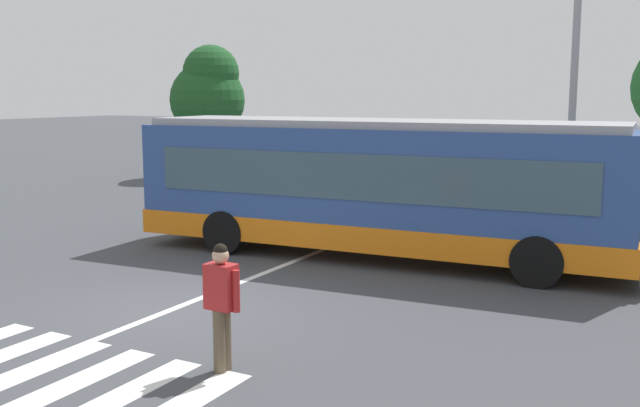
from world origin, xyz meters
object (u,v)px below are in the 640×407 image
pedestrian_crossing_street (221,300)px  parked_car_silver (579,184)px  parked_car_teal (420,174)px  city_transit_bus (377,187)px  background_tree_left (208,92)px  parked_car_blue (349,171)px  twin_arm_street_lamp (578,9)px  parked_car_white (496,178)px

pedestrian_crossing_street → parked_car_silver: (1.77, 16.73, -0.20)m
pedestrian_crossing_street → parked_car_teal: bearing=102.4°
city_transit_bus → background_tree_left: (-12.85, 10.90, 2.07)m
city_transit_bus → parked_car_teal: bearing=105.6°
pedestrian_crossing_street → parked_car_blue: bearing=111.0°
parked_car_blue → parked_car_teal: same height
parked_car_teal → pedestrian_crossing_street: bearing=-77.6°
pedestrian_crossing_street → twin_arm_street_lamp: bearing=81.0°
parked_car_silver → twin_arm_street_lamp: 6.27m
city_transit_bus → twin_arm_street_lamp: 7.84m
parked_car_teal → parked_car_silver: bearing=-3.9°
background_tree_left → city_transit_bus: bearing=-40.3°
parked_car_white → twin_arm_street_lamp: bearing=-52.9°
pedestrian_crossing_street → parked_car_silver: bearing=84.0°
parked_car_silver → parked_car_blue: bearing=178.9°
background_tree_left → parked_car_silver: bearing=-5.0°
city_transit_bus → parked_car_silver: city_transit_bus is taller
parked_car_blue → twin_arm_street_lamp: (8.55, -3.85, 5.06)m
city_transit_bus → parked_car_teal: 10.32m
parked_car_white → twin_arm_street_lamp: twin_arm_street_lamp is taller
city_transit_bus → pedestrian_crossing_street: size_ratio=6.49×
city_transit_bus → parked_car_blue: city_transit_bus is taller
city_transit_bus → background_tree_left: size_ratio=1.96×
parked_car_silver → city_transit_bus: bearing=-106.3°
pedestrian_crossing_street → parked_car_white: size_ratio=0.38×
parked_car_silver → twin_arm_street_lamp: twin_arm_street_lamp is taller
parked_car_blue → parked_car_silver: 8.26m
city_transit_bus → pedestrian_crossing_street: 7.30m
pedestrian_crossing_street → background_tree_left: size_ratio=0.30×
parked_car_blue → background_tree_left: bearing=170.6°
parked_car_teal → parked_car_silver: same height
parked_car_blue → twin_arm_street_lamp: size_ratio=0.48×
city_transit_bus → background_tree_left: background_tree_left is taller
pedestrian_crossing_street → background_tree_left: background_tree_left is taller
background_tree_left → pedestrian_crossing_street: bearing=-52.6°
parked_car_silver → twin_arm_street_lamp: (0.30, -3.69, 5.06)m
parked_car_blue → twin_arm_street_lamp: 10.66m
pedestrian_crossing_street → parked_car_silver: pedestrian_crossing_street is taller
pedestrian_crossing_street → city_transit_bus: bearing=98.0°
twin_arm_street_lamp → parked_car_teal: bearing=145.1°
pedestrian_crossing_street → parked_car_silver: size_ratio=0.37×
pedestrian_crossing_street → parked_car_blue: (-6.48, 16.88, -0.20)m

